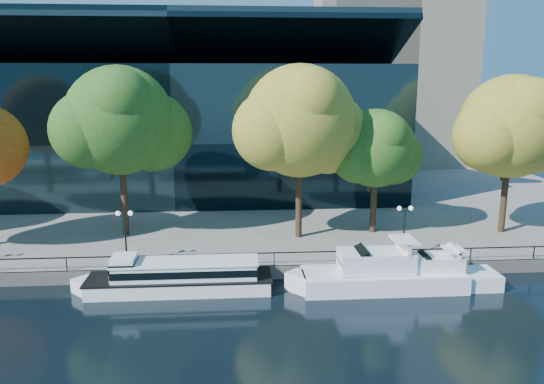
{
  "coord_description": "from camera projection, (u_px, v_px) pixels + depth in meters",
  "views": [
    {
      "loc": [
        2.11,
        -33.9,
        14.56
      ],
      "look_at": [
        5.19,
        8.0,
        5.53
      ],
      "focal_mm": 35.0,
      "sensor_mm": 36.0,
      "label": 1
    }
  ],
  "objects": [
    {
      "name": "lamp_1",
      "position": [
        125.0,
        225.0,
        39.09
      ],
      "size": [
        1.26,
        0.36,
        4.03
      ],
      "color": "black",
      "rests_on": "promenade"
    },
    {
      "name": "lamp_2",
      "position": [
        405.0,
        219.0,
        40.6
      ],
      "size": [
        1.26,
        0.36,
        4.03
      ],
      "color": "black",
      "rests_on": "promenade"
    },
    {
      "name": "tour_boat",
      "position": [
        175.0,
        276.0,
        36.79
      ],
      "size": [
        13.93,
        3.11,
        2.64
      ],
      "color": "white",
      "rests_on": "ground"
    },
    {
      "name": "railing",
      "position": [
        206.0,
        255.0,
        38.73
      ],
      "size": [
        88.2,
        0.08,
        0.99
      ],
      "color": "black",
      "rests_on": "promenade"
    },
    {
      "name": "tree_5",
      "position": [
        513.0,
        129.0,
        45.89
      ],
      "size": [
        11.18,
        9.17,
        13.94
      ],
      "color": "black",
      "rests_on": "promenade"
    },
    {
      "name": "tree_2",
      "position": [
        122.0,
        123.0,
        44.79
      ],
      "size": [
        11.57,
        9.49,
        14.69
      ],
      "color": "black",
      "rests_on": "promenade"
    },
    {
      "name": "cruiser_far",
      "position": [
        434.0,
        275.0,
        37.41
      ],
      "size": [
        9.4,
        2.6,
        3.07
      ],
      "color": "white",
      "rests_on": "ground"
    },
    {
      "name": "ground",
      "position": [
        204.0,
        297.0,
        35.97
      ],
      "size": [
        160.0,
        160.0,
        0.0
      ],
      "primitive_type": "plane",
      "color": "black",
      "rests_on": "ground"
    },
    {
      "name": "tree_3",
      "position": [
        302.0,
        123.0,
        44.26
      ],
      "size": [
        11.82,
        9.7,
        14.8
      ],
      "color": "black",
      "rests_on": "promenade"
    },
    {
      "name": "tree_4",
      "position": [
        377.0,
        150.0,
        46.26
      ],
      "size": [
        8.59,
        7.05,
        11.02
      ],
      "color": "black",
      "rests_on": "promenade"
    },
    {
      "name": "cruiser_near",
      "position": [
        376.0,
        274.0,
        37.13
      ],
      "size": [
        12.64,
        3.25,
        3.66
      ],
      "color": "white",
      "rests_on": "ground"
    },
    {
      "name": "convention_building",
      "position": [
        183.0,
        129.0,
        64.89
      ],
      "size": [
        50.0,
        24.57,
        21.43
      ],
      "color": "black",
      "rests_on": "ground"
    },
    {
      "name": "promenade",
      "position": [
        218.0,
        185.0,
        71.33
      ],
      "size": [
        90.0,
        67.08,
        1.0
      ],
      "color": "slate",
      "rests_on": "ground"
    }
  ]
}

